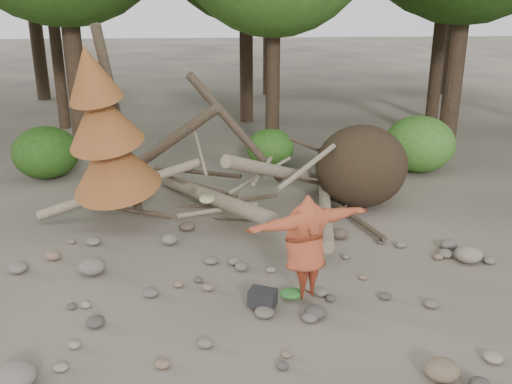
{
  "coord_description": "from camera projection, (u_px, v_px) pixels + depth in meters",
  "views": [
    {
      "loc": [
        -0.92,
        -8.41,
        4.87
      ],
      "look_at": [
        -0.13,
        1.5,
        1.4
      ],
      "focal_mm": 40.0,
      "sensor_mm": 36.0,
      "label": 1
    }
  ],
  "objects": [
    {
      "name": "bush_left",
      "position": [
        46.0,
        152.0,
        15.71
      ],
      "size": [
        1.8,
        1.8,
        1.44
      ],
      "primitive_type": "ellipsoid",
      "color": "#275316",
      "rests_on": "ground"
    },
    {
      "name": "ground",
      "position": [
        271.0,
        300.0,
        9.59
      ],
      "size": [
        120.0,
        120.0,
        0.0
      ],
      "primitive_type": "plane",
      "color": "#514C44",
      "rests_on": "ground"
    },
    {
      "name": "cloth_green",
      "position": [
        291.0,
        296.0,
        9.55
      ],
      "size": [
        0.4,
        0.33,
        0.15
      ],
      "primitive_type": "ellipsoid",
      "color": "#2C6B2A",
      "rests_on": "ground"
    },
    {
      "name": "boulder_front_left",
      "position": [
        16.0,
        375.0,
        7.43
      ],
      "size": [
        0.55,
        0.49,
        0.33
      ],
      "primitive_type": "ellipsoid",
      "color": "#6F665C",
      "rests_on": "ground"
    },
    {
      "name": "boulder_front_right",
      "position": [
        442.0,
        370.0,
        7.57
      ],
      "size": [
        0.48,
        0.43,
        0.29
      ],
      "primitive_type": "ellipsoid",
      "color": "brown",
      "rests_on": "ground"
    },
    {
      "name": "boulder_mid_right",
      "position": [
        469.0,
        254.0,
        10.88
      ],
      "size": [
        0.53,
        0.48,
        0.32
      ],
      "primitive_type": "ellipsoid",
      "color": "gray",
      "rests_on": "ground"
    },
    {
      "name": "bush_mid",
      "position": [
        270.0,
        148.0,
        16.8
      ],
      "size": [
        1.4,
        1.4,
        1.12
      ],
      "primitive_type": "ellipsoid",
      "color": "#34691E",
      "rests_on": "ground"
    },
    {
      "name": "boulder_mid_left",
      "position": [
        92.0,
        267.0,
        10.41
      ],
      "size": [
        0.5,
        0.45,
        0.3
      ],
      "primitive_type": "ellipsoid",
      "color": "#696258",
      "rests_on": "ground"
    },
    {
      "name": "bush_right",
      "position": [
        419.0,
        144.0,
        16.28
      ],
      "size": [
        2.0,
        2.0,
        1.6
      ],
      "primitive_type": "ellipsoid",
      "color": "#407D26",
      "rests_on": "ground"
    },
    {
      "name": "dead_conifer",
      "position": [
        106.0,
        134.0,
        11.83
      ],
      "size": [
        2.06,
        2.16,
        4.35
      ],
      "color": "#4C3F30",
      "rests_on": "ground"
    },
    {
      "name": "cloth_orange",
      "position": [
        255.0,
        301.0,
        9.45
      ],
      "size": [
        0.27,
        0.22,
        0.1
      ],
      "primitive_type": "ellipsoid",
      "color": "#A3551C",
      "rests_on": "ground"
    },
    {
      "name": "deadfall_pile",
      "position": [
        338.0,
        169.0,
        13.41
      ],
      "size": [
        8.55,
        5.24,
        3.3
      ],
      "color": "#332619",
      "rests_on": "ground"
    },
    {
      "name": "frisbee_thrower",
      "position": [
        306.0,
        246.0,
        9.28
      ],
      "size": [
        2.88,
        1.32,
        1.79
      ],
      "color": "#A24024",
      "rests_on": "ground"
    },
    {
      "name": "backpack",
      "position": [
        263.0,
        301.0,
        9.25
      ],
      "size": [
        0.51,
        0.43,
        0.29
      ],
      "primitive_type": "cube",
      "rotation": [
        0.0,
        0.0,
        -0.41
      ],
      "color": "black",
      "rests_on": "ground"
    }
  ]
}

